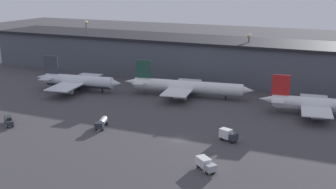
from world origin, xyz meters
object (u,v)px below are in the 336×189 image
at_px(airplane_0, 78,81).
at_px(airplane_2, 319,105).
at_px(service_vehicle_0, 9,121).
at_px(service_vehicle_3, 206,164).
at_px(service_vehicle_4, 228,135).
at_px(service_vehicle_1, 102,123).
at_px(airplane_1, 186,87).

distance_m(airplane_0, airplane_2, 89.58).
xyz_separation_m(service_vehicle_0, service_vehicle_3, (64.45, -5.48, 0.24)).
distance_m(airplane_0, service_vehicle_4, 74.59).
relative_size(service_vehicle_1, service_vehicle_4, 1.36).
bearing_deg(airplane_2, service_vehicle_0, -158.49).
xyz_separation_m(airplane_1, service_vehicle_3, (27.46, -57.03, -2.21)).
bearing_deg(service_vehicle_1, service_vehicle_3, 50.07).
relative_size(airplane_1, service_vehicle_1, 6.68).
distance_m(airplane_0, service_vehicle_1, 46.03).
relative_size(airplane_1, service_vehicle_0, 6.73).
relative_size(airplane_1, service_vehicle_4, 9.11).
relative_size(airplane_0, airplane_1, 0.75).
xyz_separation_m(service_vehicle_1, service_vehicle_3, (37.51, -14.72, 0.05)).
distance_m(airplane_0, service_vehicle_3, 84.37).
distance_m(airplane_1, service_vehicle_1, 43.54).
bearing_deg(airplane_1, service_vehicle_0, -133.69).
bearing_deg(airplane_0, service_vehicle_1, -53.76).
bearing_deg(service_vehicle_1, airplane_2, 105.40).
relative_size(service_vehicle_0, service_vehicle_1, 0.99).
bearing_deg(airplane_0, airplane_2, -4.45).
bearing_deg(service_vehicle_3, service_vehicle_1, -162.13).
relative_size(airplane_1, service_vehicle_3, 8.21).
height_order(airplane_1, service_vehicle_4, airplane_1).
bearing_deg(service_vehicle_1, airplane_0, -154.22).
xyz_separation_m(airplane_0, airplane_1, (42.14, 9.39, -0.10)).
relative_size(airplane_1, airplane_2, 1.29).
height_order(airplane_1, service_vehicle_0, airplane_1).
bearing_deg(airplane_2, service_vehicle_3, -118.44).
bearing_deg(airplane_1, service_vehicle_4, -62.19).
bearing_deg(service_vehicle_4, airplane_0, 177.60).
xyz_separation_m(airplane_2, service_vehicle_0, (-84.26, -47.76, -2.32)).
relative_size(airplane_2, service_vehicle_4, 7.04).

